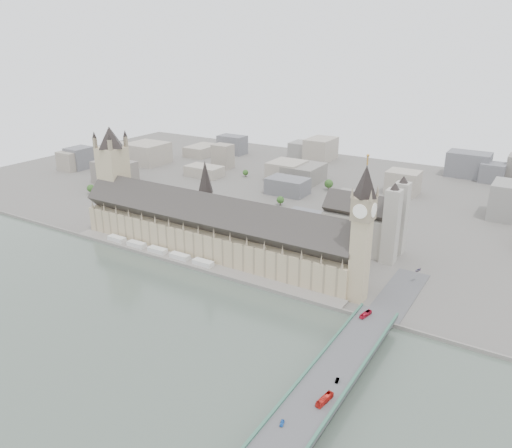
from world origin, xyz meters
The scene contains 19 objects.
ground centered at (0.00, 0.00, 0.00)m, with size 900.00×900.00×0.00m, color #595651.
river_thames centered at (0.00, -165.00, 0.00)m, with size 600.00×600.00×0.00m, color #4B594C.
embankment_wall centered at (0.00, -15.00, 1.50)m, with size 600.00×1.50×3.00m, color slate.
river_terrace centered at (0.00, -7.50, 1.00)m, with size 270.00×15.00×2.00m, color slate.
terrace_tents centered at (-40.00, -7.00, 4.00)m, with size 118.00×7.00×4.00m.
palace_of_westminster centered at (0.00, 19.70, 22.71)m, with size 265.00×40.73×55.44m.
elizabeth_tower centered at (138.00, 8.00, 58.09)m, with size 17.00×17.00×107.50m.
victoria_tower centered at (-122.00, 26.00, 55.20)m, with size 30.00×30.00×100.00m.
central_tower centered at (-10.00, 26.00, 57.92)m, with size 13.00×13.00×48.00m.
westminster_bridge centered at (162.00, -87.50, 5.12)m, with size 25.00×325.00×10.25m, color #474749.
bridge_parapets centered at (162.00, -132.00, 10.82)m, with size 25.00×235.00×1.15m, color #386653, non-canonical shape.
westminster_abbey centered at (110.92, 95.00, 25.08)m, with size 68.00×36.00×64.00m.
city_skyline_inland centered at (0.00, 245.00, 19.00)m, with size 720.00×360.00×38.00m, color gray, non-canonical shape.
park_trees centered at (-10.00, 60.00, 7.50)m, with size 110.00×30.00×15.00m, color #24491A, non-canonical shape.
red_bus_north centered at (157.04, -27.59, 11.76)m, with size 2.54×10.86×3.03m, color red.
red_bus_south centered at (167.99, -115.67, 11.96)m, with size 2.87×12.25×3.41m, color red.
car_blue centered at (157.38, -139.75, 10.98)m, with size 1.73×4.30×1.47m, color blue.
car_silver centered at (167.06, -97.64, 10.96)m, with size 1.50×4.31×1.42m, color gray.
car_approach centered at (168.24, 57.24, 11.01)m, with size 2.14×5.26×1.53m, color gray.
Camera 1 is at (243.62, -302.76, 178.99)m, focal length 35.00 mm.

